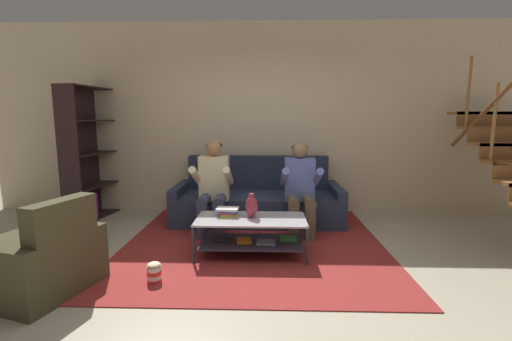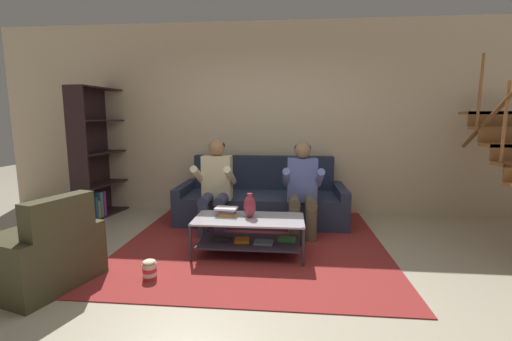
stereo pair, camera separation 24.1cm
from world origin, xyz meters
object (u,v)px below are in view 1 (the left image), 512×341
object	(u,v)px
person_seated_left	(213,183)
vase	(252,206)
popcorn_tub	(154,272)
armchair	(34,260)
person_seated_right	(300,185)
coffee_table	(252,231)
book_stack	(228,212)
bookshelf	(86,164)
couch	(258,201)

from	to	relation	value
person_seated_left	vase	bearing A→B (deg)	-53.93
vase	popcorn_tub	xyz separation A→B (m)	(-0.85, -0.70, -0.44)
armchair	person_seated_right	bearing A→B (deg)	33.16
coffee_table	book_stack	size ratio (longest dim) A/B	4.76
coffee_table	bookshelf	xyz separation A→B (m)	(-2.48, 1.34, 0.54)
person_seated_left	popcorn_tub	bearing A→B (deg)	-102.85
coffee_table	vase	bearing A→B (deg)	98.50
armchair	popcorn_tub	distance (m)	1.00
bookshelf	armchair	bearing A→B (deg)	-73.17
couch	armchair	size ratio (longest dim) A/B	2.13
couch	bookshelf	distance (m)	2.56
coffee_table	armchair	bearing A→B (deg)	-155.55
person_seated_left	bookshelf	bearing A→B (deg)	163.18
vase	armchair	bearing A→B (deg)	-154.77
couch	coffee_table	world-z (taller)	couch
bookshelf	popcorn_tub	bearing A→B (deg)	-50.95
person_seated_left	person_seated_right	bearing A→B (deg)	-0.10
bookshelf	popcorn_tub	size ratio (longest dim) A/B	10.04
person_seated_left	book_stack	world-z (taller)	person_seated_left
person_seated_left	book_stack	distance (m)	0.74
person_seated_right	book_stack	size ratio (longest dim) A/B	4.76
person_seated_left	coffee_table	distance (m)	0.99
couch	popcorn_tub	distance (m)	2.16
vase	person_seated_right	bearing A→B (deg)	50.57
vase	popcorn_tub	size ratio (longest dim) A/B	1.38
bookshelf	popcorn_tub	xyz separation A→B (m)	(1.63, -2.01, -0.71)
couch	coffee_table	distance (m)	1.30
coffee_table	vase	xyz separation A→B (m)	(-0.00, 0.03, 0.27)
person_seated_left	bookshelf	distance (m)	2.05
person_seated_right	armchair	distance (m)	2.90
person_seated_right	book_stack	xyz separation A→B (m)	(-0.85, -0.67, -0.18)
popcorn_tub	vase	bearing A→B (deg)	39.53
coffee_table	bookshelf	bearing A→B (deg)	151.67
person_seated_right	book_stack	world-z (taller)	person_seated_right
person_seated_right	bookshelf	distance (m)	3.13
person_seated_right	popcorn_tub	xyz separation A→B (m)	(-1.44, -1.42, -0.54)
bookshelf	armchair	size ratio (longest dim) A/B	1.74
person_seated_right	popcorn_tub	world-z (taller)	person_seated_right
bookshelf	coffee_table	bearing A→B (deg)	-28.33
armchair	popcorn_tub	bearing A→B (deg)	9.27
person_seated_right	book_stack	distance (m)	1.09
bookshelf	popcorn_tub	distance (m)	2.68
popcorn_tub	person_seated_left	bearing A→B (deg)	77.15
person_seated_right	bookshelf	xyz separation A→B (m)	(-3.07, 0.59, 0.17)
vase	book_stack	xyz separation A→B (m)	(-0.26, 0.05, -0.08)
couch	armchair	distance (m)	2.82
person_seated_left	bookshelf	xyz separation A→B (m)	(-1.95, 0.59, 0.16)
couch	person_seated_left	distance (m)	0.86
person_seated_right	armchair	xyz separation A→B (m)	(-2.41, -1.58, -0.37)
person_seated_right	armchair	bearing A→B (deg)	-146.84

